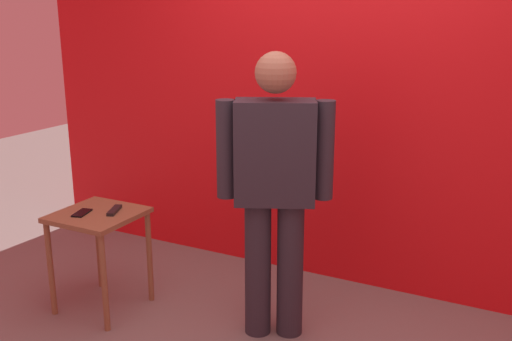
{
  "coord_description": "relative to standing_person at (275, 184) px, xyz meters",
  "views": [
    {
      "loc": [
        1.26,
        -2.39,
        1.83
      ],
      "look_at": [
        -0.26,
        0.55,
        0.92
      ],
      "focal_mm": 40.9,
      "sensor_mm": 36.0,
      "label": 1
    }
  ],
  "objects": [
    {
      "name": "tv_remote",
      "position": [
        -1.01,
        -0.17,
        -0.27
      ],
      "size": [
        0.11,
        0.17,
        0.02
      ],
      "primitive_type": "cube",
      "rotation": [
        0.0,
        0.0,
        0.39
      ],
      "color": "black",
      "rests_on": "side_table"
    },
    {
      "name": "side_table",
      "position": [
        -1.09,
        -0.22,
        -0.39
      ],
      "size": [
        0.49,
        0.49,
        0.64
      ],
      "color": "olive",
      "rests_on": "ground_plane"
    },
    {
      "name": "standing_person",
      "position": [
        0.0,
        0.0,
        0.0
      ],
      "size": [
        0.63,
        0.38,
        1.63
      ],
      "color": "#2D2D38",
      "rests_on": "ground_plane"
    },
    {
      "name": "back_wall_red",
      "position": [
        0.06,
        0.91,
        0.42
      ],
      "size": [
        4.86,
        0.12,
        2.66
      ],
      "primitive_type": "cube",
      "color": "red",
      "rests_on": "ground_plane"
    },
    {
      "name": "cell_phone",
      "position": [
        -1.16,
        -0.28,
        -0.27
      ],
      "size": [
        0.11,
        0.16,
        0.01
      ],
      "primitive_type": "cube",
      "rotation": [
        0.0,
        0.0,
        0.27
      ],
      "color": "black",
      "rests_on": "side_table"
    }
  ]
}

